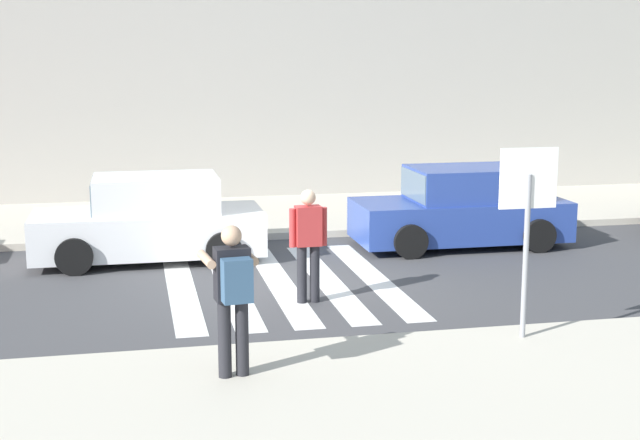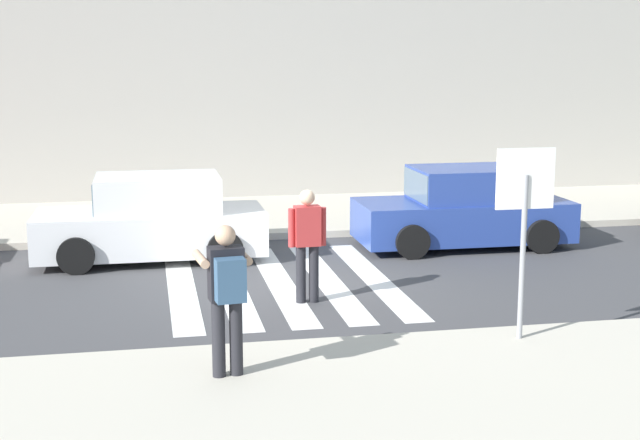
% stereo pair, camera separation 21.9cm
% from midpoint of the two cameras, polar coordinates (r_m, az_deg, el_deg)
% --- Properties ---
extents(ground_plane, '(120.00, 120.00, 0.00)m').
position_cam_midpoint_polar(ground_plane, '(14.51, -2.92, -4.22)').
color(ground_plane, '#424244').
extents(sidewalk_far, '(60.00, 4.80, 0.14)m').
position_cam_midpoint_polar(sidewalk_far, '(20.31, -5.62, 0.22)').
color(sidewalk_far, beige).
rests_on(sidewalk_far, ground).
extents(building_facade_far, '(56.00, 4.00, 6.40)m').
position_cam_midpoint_polar(building_facade_far, '(24.36, -6.94, 9.32)').
color(building_facade_far, '#ADA89E').
rests_on(building_facade_far, ground).
extents(crosswalk_stripe_0, '(0.44, 5.20, 0.01)m').
position_cam_midpoint_polar(crosswalk_stripe_0, '(14.55, -9.30, -4.30)').
color(crosswalk_stripe_0, silver).
rests_on(crosswalk_stripe_0, ground).
extents(crosswalk_stripe_1, '(0.44, 5.20, 0.01)m').
position_cam_midpoint_polar(crosswalk_stripe_1, '(14.60, -6.16, -4.16)').
color(crosswalk_stripe_1, silver).
rests_on(crosswalk_stripe_1, ground).
extents(crosswalk_stripe_2, '(0.44, 5.20, 0.01)m').
position_cam_midpoint_polar(crosswalk_stripe_2, '(14.70, -3.05, -4.01)').
color(crosswalk_stripe_2, silver).
rests_on(crosswalk_stripe_2, ground).
extents(crosswalk_stripe_3, '(0.44, 5.20, 0.01)m').
position_cam_midpoint_polar(crosswalk_stripe_3, '(14.84, 0.01, -3.86)').
color(crosswalk_stripe_3, silver).
rests_on(crosswalk_stripe_3, ground).
extents(crosswalk_stripe_4, '(0.44, 5.20, 0.01)m').
position_cam_midpoint_polar(crosswalk_stripe_4, '(15.03, 3.00, -3.69)').
color(crosswalk_stripe_4, silver).
rests_on(crosswalk_stripe_4, ground).
extents(stop_sign, '(0.76, 0.08, 2.43)m').
position_cam_midpoint_polar(stop_sign, '(11.36, 12.61, 1.21)').
color(stop_sign, gray).
rests_on(stop_sign, sidewalk_near).
extents(photographer_with_backpack, '(0.64, 0.89, 1.72)m').
position_cam_midpoint_polar(photographer_with_backpack, '(9.90, -6.23, -4.34)').
color(photographer_with_backpack, '#232328').
rests_on(photographer_with_backpack, sidewalk_near).
extents(pedestrian_crossing, '(0.58, 0.26, 1.72)m').
position_cam_midpoint_polar(pedestrian_crossing, '(13.32, -1.23, -1.25)').
color(pedestrian_crossing, '#232328').
rests_on(pedestrian_crossing, ground).
extents(parked_car_white, '(4.10, 1.92, 1.55)m').
position_cam_midpoint_polar(parked_car_white, '(16.43, -11.16, -0.07)').
color(parked_car_white, white).
rests_on(parked_car_white, ground).
extents(parked_car_blue, '(4.10, 1.92, 1.55)m').
position_cam_midpoint_polar(parked_car_blue, '(17.55, 8.71, 0.68)').
color(parked_car_blue, '#284293').
rests_on(parked_car_blue, ground).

